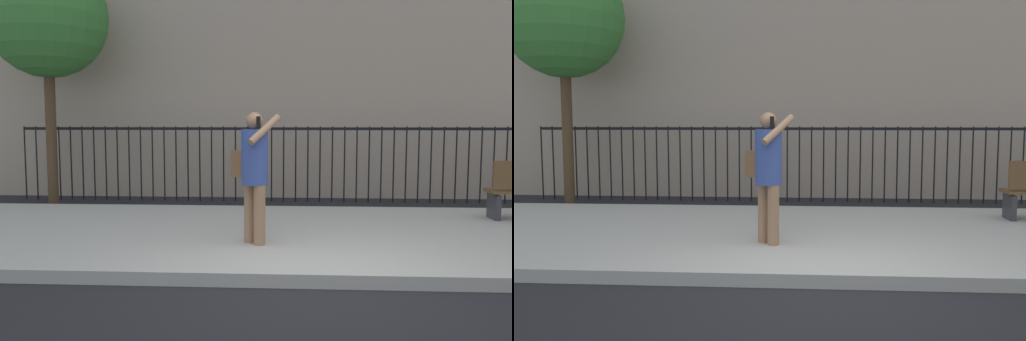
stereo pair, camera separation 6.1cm
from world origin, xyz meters
TOP-DOWN VIEW (x-y plane):
  - ground_plane at (0.00, 0.00)m, footprint 60.00×60.00m
  - sidewalk at (0.00, 2.20)m, footprint 28.00×4.40m
  - iron_fence at (0.00, 5.90)m, footprint 12.03×0.04m
  - pedestrian_on_phone at (-0.73, 1.38)m, footprint 0.67×0.70m
  - street_tree_near at (-5.05, 5.13)m, footprint 2.38×2.38m

SIDE VIEW (x-z plane):
  - ground_plane at x=0.00m, z-range 0.00..0.00m
  - sidewalk at x=0.00m, z-range 0.00..0.15m
  - iron_fence at x=0.00m, z-range 0.22..1.82m
  - pedestrian_on_phone at x=-0.73m, z-range 0.29..1.97m
  - street_tree_near at x=-5.05m, z-range 1.26..6.21m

